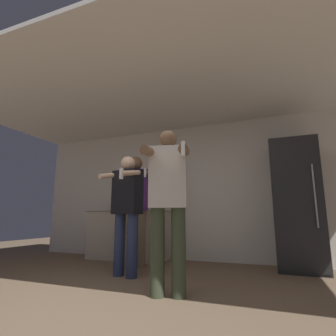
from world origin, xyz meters
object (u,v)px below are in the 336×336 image
at_px(refrigerator, 296,204).
at_px(bottle_amber_bourbon, 116,205).
at_px(person_spectator_back, 135,202).
at_px(bottle_dark_rum, 159,203).
at_px(person_man_side, 127,207).
at_px(bottle_red_label, 153,206).
at_px(bottle_clear_vodka, 125,205).
at_px(person_woman_foreground, 168,199).
at_px(bottle_green_wine, 144,205).

xyz_separation_m(refrigerator, bottle_amber_bourbon, (-3.18, -0.03, 0.05)).
relative_size(bottle_amber_bourbon, person_spectator_back, 0.19).
xyz_separation_m(bottle_dark_rum, person_man_side, (0.05, -1.23, -0.12)).
distance_m(bottle_amber_bourbon, person_man_side, 1.56).
relative_size(bottle_red_label, person_spectator_back, 0.13).
height_order(bottle_clear_vodka, person_woman_foreground, person_woman_foreground).
bearing_deg(person_spectator_back, refrigerator, 13.86).
bearing_deg(bottle_amber_bourbon, bottle_green_wine, -0.00).
height_order(bottle_amber_bourbon, bottle_red_label, bottle_amber_bourbon).
height_order(refrigerator, person_man_side, refrigerator).
bearing_deg(person_spectator_back, person_woman_foreground, -49.78).
xyz_separation_m(bottle_green_wine, person_woman_foreground, (1.22, -1.87, -0.05)).
bearing_deg(bottle_dark_rum, refrigerator, 0.79).
relative_size(bottle_green_wine, person_man_side, 0.19).
bearing_deg(bottle_green_wine, person_spectator_back, -78.18).
bearing_deg(refrigerator, bottle_green_wine, -179.31).
distance_m(bottle_green_wine, bottle_red_label, 0.19).
bearing_deg(bottle_green_wine, person_man_side, -74.14).
distance_m(bottle_green_wine, person_man_side, 1.28).
bearing_deg(bottle_dark_rum, bottle_red_label, 180.00).
bearing_deg(bottle_clear_vodka, bottle_red_label, 0.00).
bearing_deg(refrigerator, bottle_amber_bourbon, -179.44).
bearing_deg(refrigerator, person_woman_foreground, -125.51).
bearing_deg(refrigerator, bottle_red_label, -179.25).
relative_size(bottle_red_label, bottle_dark_rum, 0.69).
distance_m(bottle_clear_vodka, bottle_amber_bourbon, 0.20).
height_order(refrigerator, person_spectator_back, refrigerator).
height_order(bottle_dark_rum, person_spectator_back, person_spectator_back).
distance_m(refrigerator, person_woman_foreground, 2.33).
relative_size(bottle_amber_bourbon, person_woman_foreground, 0.20).
distance_m(bottle_green_wine, bottle_dark_rum, 0.30).
bearing_deg(person_man_side, bottle_amber_bourbon, 127.85).
height_order(bottle_amber_bourbon, person_man_side, person_man_side).
height_order(refrigerator, person_woman_foreground, refrigerator).
bearing_deg(person_woman_foreground, person_man_side, 143.66).
distance_m(refrigerator, bottle_green_wine, 2.57).
xyz_separation_m(bottle_amber_bourbon, person_man_side, (0.96, -1.23, -0.11)).
bearing_deg(bottle_green_wine, bottle_dark_rum, 0.00).
xyz_separation_m(refrigerator, bottle_green_wine, (-2.57, -0.03, 0.04)).
relative_size(bottle_green_wine, person_spectator_back, 0.17).
relative_size(bottle_green_wine, bottle_dark_rum, 0.89).
height_order(refrigerator, bottle_clear_vodka, refrigerator).
height_order(bottle_amber_bourbon, person_woman_foreground, person_woman_foreground).
relative_size(bottle_amber_bourbon, bottle_red_label, 1.41).
height_order(bottle_red_label, person_woman_foreground, person_woman_foreground).
relative_size(bottle_red_label, person_man_side, 0.14).
height_order(bottle_clear_vodka, person_spectator_back, person_spectator_back).
bearing_deg(refrigerator, bottle_dark_rum, -179.21).
bearing_deg(person_spectator_back, bottle_dark_rum, 72.82).
relative_size(person_man_side, person_spectator_back, 0.91).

